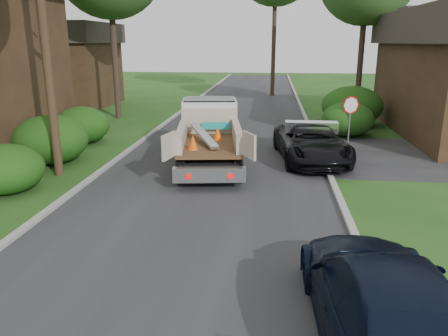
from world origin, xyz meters
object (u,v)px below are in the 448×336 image
at_px(flatbed_truck, 210,129).
at_px(navy_suv, 385,303).
at_px(stop_sign, 350,113).
at_px(black_pickup, 311,142).
at_px(utility_pole, 43,23).
at_px(house_left_far, 60,64).

bearing_deg(flatbed_truck, navy_suv, -76.47).
distance_m(stop_sign, black_pickup, 2.17).
bearing_deg(stop_sign, flatbed_truck, -165.74).
distance_m(utility_pole, house_left_far, 18.93).
distance_m(utility_pole, navy_suv, 13.13).
relative_size(flatbed_truck, black_pickup, 1.21).
bearing_deg(navy_suv, house_left_far, -58.03).
height_order(utility_pole, navy_suv, utility_pole).
distance_m(flatbed_truck, navy_suv, 11.57).
xyz_separation_m(utility_pole, flatbed_truck, (5.06, 2.59, -3.91)).
relative_size(utility_pole, navy_suv, 1.90).
distance_m(stop_sign, utility_pole, 11.91).
distance_m(stop_sign, house_left_far, 22.81).
xyz_separation_m(stop_sign, flatbed_truck, (-5.62, -1.43, -0.51)).
bearing_deg(flatbed_truck, house_left_far, 124.34).
bearing_deg(utility_pole, house_left_far, 115.23).
bearing_deg(navy_suv, flatbed_truck, -71.11).
bearing_deg(flatbed_truck, black_pickup, -2.19).
bearing_deg(navy_suv, stop_sign, -99.06).
height_order(stop_sign, flatbed_truck, stop_sign).
relative_size(utility_pole, flatbed_truck, 1.56).
relative_size(house_left_far, navy_suv, 1.44).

